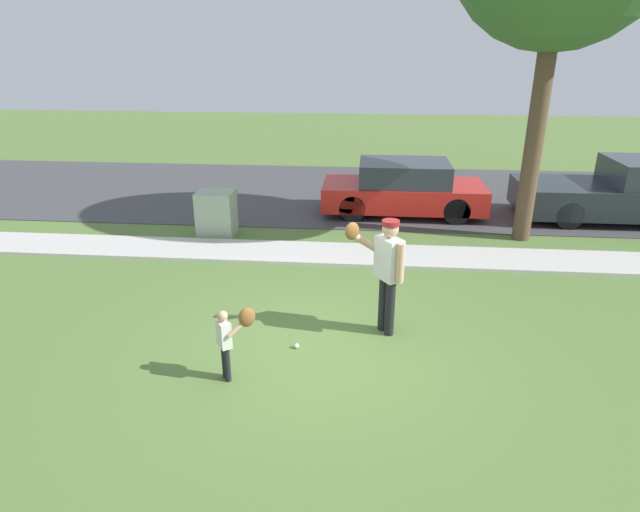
# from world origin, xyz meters

# --- Properties ---
(ground_plane) EXTENTS (48.00, 48.00, 0.00)m
(ground_plane) POSITION_xyz_m (0.00, 3.50, 0.00)
(ground_plane) COLOR #567538
(sidewalk_strip) EXTENTS (36.00, 1.20, 0.06)m
(sidewalk_strip) POSITION_xyz_m (0.00, 3.60, 0.03)
(sidewalk_strip) COLOR beige
(sidewalk_strip) RESTS_ON ground
(road_surface) EXTENTS (36.00, 6.80, 0.02)m
(road_surface) POSITION_xyz_m (0.00, 8.60, 0.01)
(road_surface) COLOR #424244
(road_surface) RESTS_ON ground
(person_adult) EXTENTS (0.88, 0.53, 1.77)m
(person_adult) POSITION_xyz_m (0.85, 0.52, 1.10)
(person_adult) COLOR black
(person_adult) RESTS_ON ground
(person_child) EXTENTS (0.55, 0.30, 1.03)m
(person_child) POSITION_xyz_m (-1.10, -0.88, 0.67)
(person_child) COLOR black
(person_child) RESTS_ON ground
(baseball) EXTENTS (0.07, 0.07, 0.07)m
(baseball) POSITION_xyz_m (-0.38, -0.07, 0.04)
(baseball) COLOR white
(baseball) RESTS_ON ground
(utility_cabinet) EXTENTS (0.81, 0.69, 0.99)m
(utility_cabinet) POSITION_xyz_m (-2.83, 4.69, 0.50)
(utility_cabinet) COLOR #9EB293
(utility_cabinet) RESTS_ON ground
(parked_hatchback_red) EXTENTS (4.00, 1.75, 1.33)m
(parked_hatchback_red) POSITION_xyz_m (1.44, 6.63, 0.66)
(parked_hatchback_red) COLOR red
(parked_hatchback_red) RESTS_ON road_surface
(parked_pickup_dark) EXTENTS (5.20, 1.95, 1.48)m
(parked_pickup_dark) POSITION_xyz_m (6.93, 6.62, 0.67)
(parked_pickup_dark) COLOR #23282D
(parked_pickup_dark) RESTS_ON road_surface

